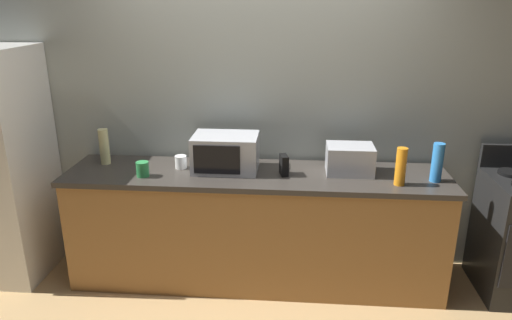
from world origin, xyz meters
TOP-DOWN VIEW (x-y plane):
  - ground_plane at (0.00, 0.00)m, footprint 8.00×8.00m
  - back_wall at (0.00, 0.81)m, footprint 6.40×0.10m
  - counter_run at (0.00, 0.40)m, footprint 2.84×0.64m
  - microwave at (-0.23, 0.45)m, footprint 0.48×0.35m
  - toaster_oven at (0.69, 0.46)m, footprint 0.34×0.26m
  - cordless_phone at (0.21, 0.38)m, footprint 0.07×0.12m
  - bottle_vinegar at (-1.19, 0.51)m, footprint 0.08×0.08m
  - bottle_spray_cleaner at (1.28, 0.34)m, footprint 0.08×0.08m
  - bottle_dish_soap at (1.01, 0.25)m, footprint 0.07×0.07m
  - mug_green at (-0.81, 0.26)m, footprint 0.09×0.09m
  - mug_white at (-0.58, 0.46)m, footprint 0.09×0.09m

SIDE VIEW (x-z plane):
  - ground_plane at x=0.00m, z-range 0.00..0.00m
  - counter_run at x=0.00m, z-range 0.00..0.90m
  - mug_white at x=-0.58m, z-range 0.90..1.00m
  - mug_green at x=-0.81m, z-range 0.90..1.01m
  - cordless_phone at x=0.21m, z-range 0.90..1.05m
  - toaster_oven at x=0.69m, z-range 0.90..1.11m
  - bottle_dish_soap at x=1.01m, z-range 0.90..1.17m
  - microwave at x=-0.23m, z-range 0.90..1.17m
  - bottle_vinegar at x=-1.19m, z-range 0.90..1.18m
  - bottle_spray_cleaner at x=1.28m, z-range 0.90..1.18m
  - back_wall at x=0.00m, z-range 0.00..2.70m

